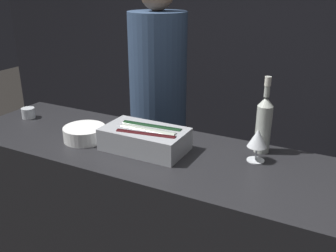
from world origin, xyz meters
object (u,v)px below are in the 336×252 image
(wine_glass, at_px, (257,139))
(person_in_hoodie, at_px, (158,102))
(ice_bin_with_bottles, at_px, (146,138))
(bowl_white, at_px, (85,133))
(candle_votive, at_px, (28,113))
(white_wine_bottle, at_px, (264,122))

(wine_glass, bearing_deg, person_in_hoodie, 143.18)
(ice_bin_with_bottles, bearing_deg, bowl_white, -172.92)
(candle_votive, distance_m, white_wine_bottle, 1.33)
(ice_bin_with_bottles, height_order, white_wine_bottle, white_wine_bottle)
(ice_bin_with_bottles, bearing_deg, white_wine_bottle, 25.15)
(bowl_white, bearing_deg, white_wine_bottle, 18.25)
(wine_glass, xyz_separation_m, candle_votive, (-1.32, -0.06, -0.07))
(ice_bin_with_bottles, xyz_separation_m, person_in_hoodie, (-0.35, 0.75, -0.08))
(candle_votive, bearing_deg, wine_glass, 2.40)
(ice_bin_with_bottles, xyz_separation_m, white_wine_bottle, (0.49, 0.23, 0.09))
(candle_votive, bearing_deg, white_wine_bottle, 7.08)
(candle_votive, xyz_separation_m, person_in_hoodie, (0.49, 0.68, -0.05))
(candle_votive, bearing_deg, person_in_hoodie, 54.53)
(white_wine_bottle, bearing_deg, bowl_white, -161.75)
(bowl_white, relative_size, person_in_hoodie, 0.12)
(candle_votive, xyz_separation_m, white_wine_bottle, (1.32, 0.16, 0.11))
(ice_bin_with_bottles, relative_size, bowl_white, 1.87)
(wine_glass, bearing_deg, white_wine_bottle, 91.54)
(candle_votive, bearing_deg, bowl_white, -12.02)
(wine_glass, relative_size, white_wine_bottle, 0.42)
(bowl_white, bearing_deg, wine_glass, 11.12)
(wine_glass, height_order, white_wine_bottle, white_wine_bottle)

